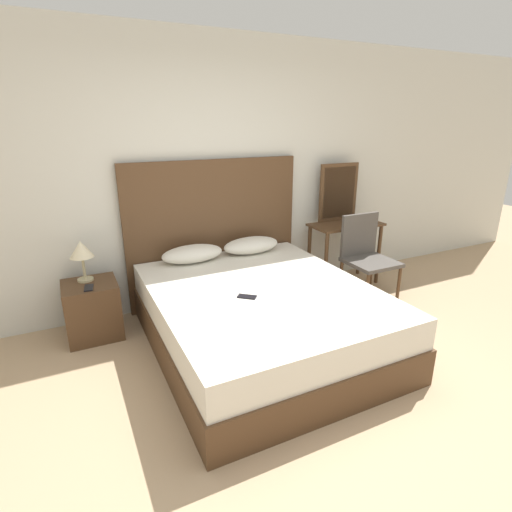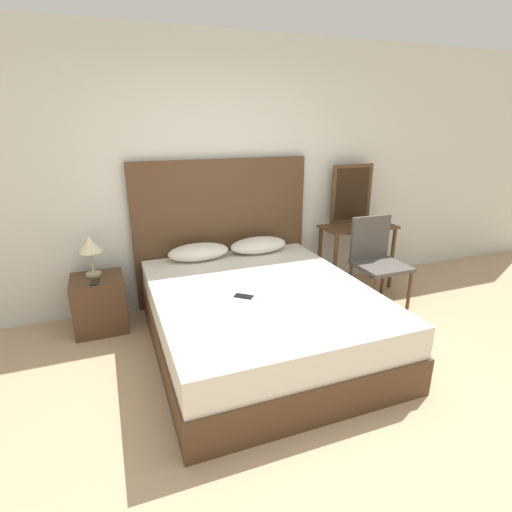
# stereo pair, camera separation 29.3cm
# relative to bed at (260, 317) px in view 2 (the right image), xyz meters

# --- Properties ---
(ground_plane) EXTENTS (16.00, 16.00, 0.00)m
(ground_plane) POSITION_rel_bed_xyz_m (-0.09, -1.06, -0.27)
(ground_plane) COLOR tan
(wall_back) EXTENTS (10.00, 0.06, 2.70)m
(wall_back) POSITION_rel_bed_xyz_m (-0.09, 1.17, 1.08)
(wall_back) COLOR silver
(wall_back) RESTS_ON ground_plane
(bed) EXTENTS (1.78, 2.15, 0.55)m
(bed) POSITION_rel_bed_xyz_m (0.00, 0.00, 0.00)
(bed) COLOR #4C331E
(bed) RESTS_ON ground_plane
(headboard) EXTENTS (1.87, 0.05, 1.52)m
(headboard) POSITION_rel_bed_xyz_m (0.00, 1.10, 0.49)
(headboard) COLOR #4C331E
(headboard) RESTS_ON ground_plane
(pillow_left) EXTENTS (0.61, 0.29, 0.17)m
(pillow_left) POSITION_rel_bed_xyz_m (-0.32, 0.88, 0.36)
(pillow_left) COLOR silver
(pillow_left) RESTS_ON bed
(pillow_right) EXTENTS (0.61, 0.29, 0.17)m
(pillow_right) POSITION_rel_bed_xyz_m (0.32, 0.88, 0.36)
(pillow_right) COLOR silver
(pillow_right) RESTS_ON bed
(phone_on_bed) EXTENTS (0.16, 0.15, 0.01)m
(phone_on_bed) POSITION_rel_bed_xyz_m (-0.19, -0.12, 0.28)
(phone_on_bed) COLOR black
(phone_on_bed) RESTS_ON bed
(nightstand) EXTENTS (0.46, 0.44, 0.52)m
(nightstand) POSITION_rel_bed_xyz_m (-1.30, 0.82, -0.01)
(nightstand) COLOR #4C331E
(nightstand) RESTS_ON ground_plane
(table_lamp) EXTENTS (0.20, 0.20, 0.37)m
(table_lamp) POSITION_rel_bed_xyz_m (-1.32, 0.91, 0.52)
(table_lamp) COLOR tan
(table_lamp) RESTS_ON nightstand
(phone_on_nightstand) EXTENTS (0.09, 0.16, 0.01)m
(phone_on_nightstand) POSITION_rel_bed_xyz_m (-1.31, 0.71, 0.25)
(phone_on_nightstand) COLOR black
(phone_on_nightstand) RESTS_ON nightstand
(vanity_desk) EXTENTS (0.85, 0.42, 0.75)m
(vanity_desk) POSITION_rel_bed_xyz_m (1.52, 0.82, 0.32)
(vanity_desk) COLOR #4C331E
(vanity_desk) RESTS_ON ground_plane
(vanity_mirror) EXTENTS (0.52, 0.03, 0.67)m
(vanity_mirror) POSITION_rel_bed_xyz_m (1.52, 1.01, 0.81)
(vanity_mirror) COLOR #4C331E
(vanity_mirror) RESTS_ON vanity_desk
(chair) EXTENTS (0.50, 0.49, 0.92)m
(chair) POSITION_rel_bed_xyz_m (1.48, 0.41, 0.25)
(chair) COLOR #4C4742
(chair) RESTS_ON ground_plane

